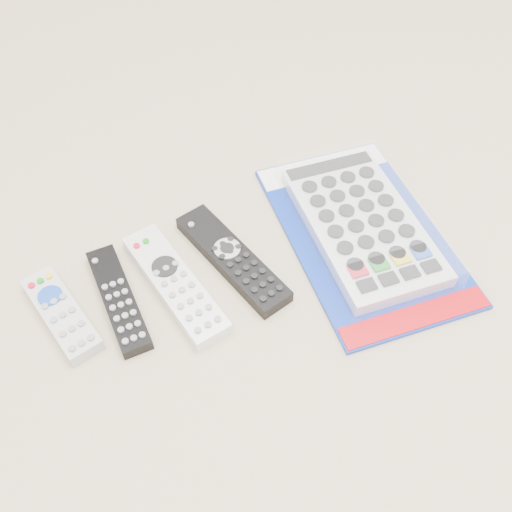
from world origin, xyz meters
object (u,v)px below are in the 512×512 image
remote_slim_black (118,299)px  remote_large_black (233,259)px  remote_silver_dvd (175,284)px  remote_small_grey (61,314)px  jumbo_remote_packaged (363,223)px

remote_slim_black → remote_large_black: bearing=-0.9°
remote_silver_dvd → remote_slim_black: bearing=163.2°
remote_small_grey → jumbo_remote_packaged: jumbo_remote_packaged is taller
remote_large_black → remote_silver_dvd: bearing=171.8°
remote_large_black → jumbo_remote_packaged: jumbo_remote_packaged is taller
remote_large_black → remote_small_grey: bearing=164.3°
jumbo_remote_packaged → remote_large_black: bearing=177.9°
remote_slim_black → remote_large_black: remote_large_black is taller
jumbo_remote_packaged → remote_silver_dvd: bearing=-178.1°
remote_slim_black → jumbo_remote_packaged: bearing=-4.9°
remote_slim_black → jumbo_remote_packaged: (0.35, -0.06, 0.01)m
remote_small_grey → remote_slim_black: (0.07, -0.01, -0.00)m
remote_silver_dvd → jumbo_remote_packaged: 0.28m
remote_small_grey → remote_silver_dvd: size_ratio=0.73×
remote_silver_dvd → jumbo_remote_packaged: jumbo_remote_packaged is taller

